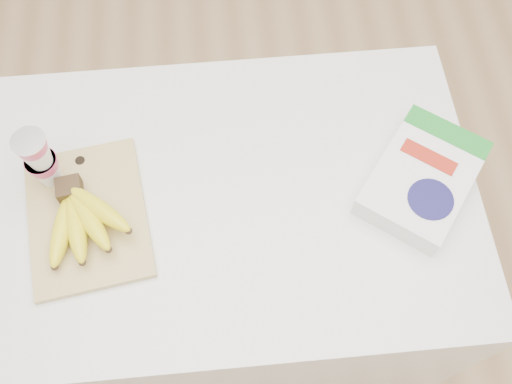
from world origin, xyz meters
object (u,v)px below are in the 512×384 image
table (234,258)px  cereal_box (423,178)px  bananas (81,218)px  cutting_board (88,216)px  yogurt_stack (40,159)px

table → cereal_box: bearing=-1.9°
bananas → cereal_box: bearing=2.8°
cutting_board → cereal_box: size_ratio=0.98×
table → yogurt_stack: bearing=170.3°
table → cutting_board: bearing=-174.7°
table → cutting_board: size_ratio=3.31×
yogurt_stack → cereal_box: 0.75m
table → bananas: bananas is taller
table → yogurt_stack: (-0.35, 0.06, 0.48)m
cereal_box → bananas: bearing=-139.8°
cutting_board → bananas: bananas is taller
yogurt_stack → bananas: bearing=-57.6°
bananas → cutting_board: bearing=80.0°
cutting_board → cereal_box: bearing=-7.4°
table → cereal_box: 0.57m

